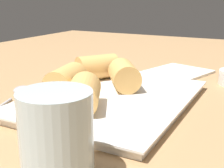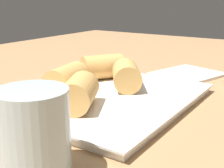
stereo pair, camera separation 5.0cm
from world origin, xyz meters
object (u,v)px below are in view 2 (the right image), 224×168
(serving_plate, at_px, (112,99))
(drinking_glass, at_px, (34,135))
(napkin, at_px, (187,74))
(spoon, at_px, (24,89))

(serving_plate, distance_m, drinking_glass, 0.23)
(serving_plate, height_order, drinking_glass, drinking_glass)
(napkin, height_order, drinking_glass, drinking_glass)
(serving_plate, distance_m, napkin, 0.25)
(serving_plate, relative_size, drinking_glass, 3.49)
(spoon, bearing_deg, napkin, 144.50)
(serving_plate, xyz_separation_m, spoon, (0.04, -0.17, -0.00))
(napkin, bearing_deg, drinking_glass, 2.54)
(serving_plate, height_order, spoon, serving_plate)
(napkin, distance_m, drinking_glass, 0.48)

